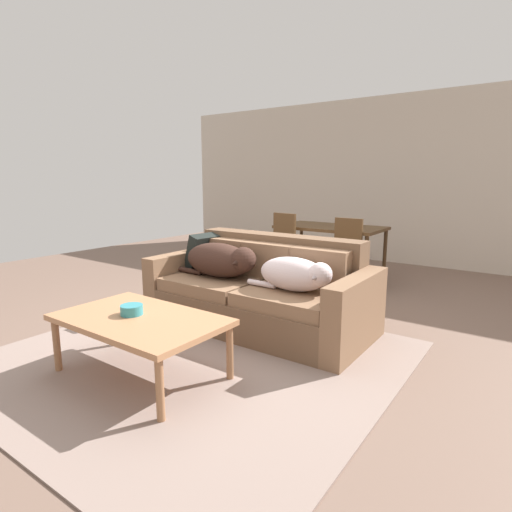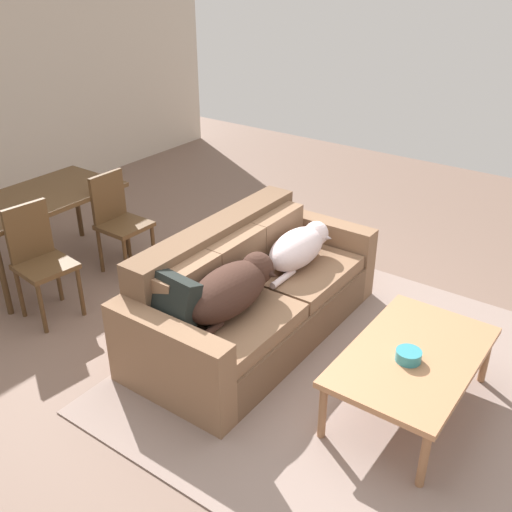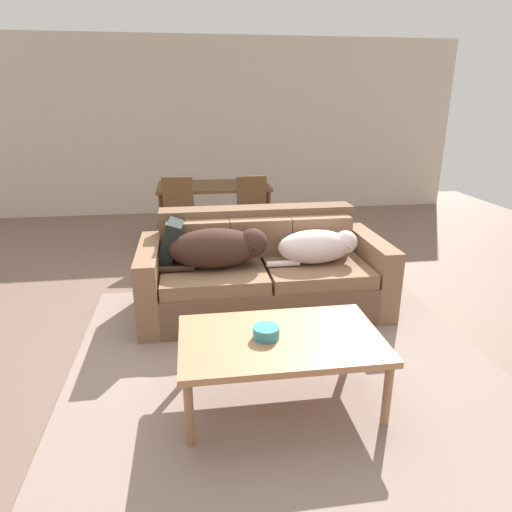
% 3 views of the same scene
% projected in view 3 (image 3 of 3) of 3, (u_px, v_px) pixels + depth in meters
% --- Properties ---
extents(ground_plane, '(10.00, 10.00, 0.00)m').
position_uv_depth(ground_plane, '(241.00, 316.00, 3.89)').
color(ground_plane, '#755C4E').
extents(back_partition, '(8.00, 0.12, 2.70)m').
position_uv_depth(back_partition, '(212.00, 128.00, 7.19)').
color(back_partition, beige).
rests_on(back_partition, ground).
extents(area_rug, '(2.96, 2.81, 0.01)m').
position_uv_depth(area_rug, '(282.00, 361.00, 3.22)').
color(area_rug, gray).
rests_on(area_rug, ground).
extents(couch, '(2.11, 0.99, 0.85)m').
position_uv_depth(couch, '(262.00, 273.00, 3.98)').
color(couch, brown).
rests_on(couch, ground).
extents(dog_on_left_cushion, '(0.94, 0.37, 0.33)m').
position_uv_depth(dog_on_left_cushion, '(220.00, 248.00, 3.71)').
color(dog_on_left_cushion, '#3A231C').
rests_on(dog_on_left_cushion, couch).
extents(dog_on_right_cushion, '(0.79, 0.32, 0.29)m').
position_uv_depth(dog_on_right_cushion, '(318.00, 246.00, 3.82)').
color(dog_on_right_cushion, silver).
rests_on(dog_on_right_cushion, couch).
extents(throw_pillow_by_left_arm, '(0.26, 0.41, 0.41)m').
position_uv_depth(throw_pillow_by_left_arm, '(171.00, 242.00, 3.83)').
color(throw_pillow_by_left_arm, black).
rests_on(throw_pillow_by_left_arm, couch).
extents(coffee_table, '(1.20, 0.73, 0.44)m').
position_uv_depth(coffee_table, '(280.00, 343.00, 2.68)').
color(coffee_table, '#B57C53').
rests_on(coffee_table, ground).
extents(bowl_on_coffee_table, '(0.16, 0.16, 0.07)m').
position_uv_depth(bowl_on_coffee_table, '(266.00, 332.00, 2.65)').
color(bowl_on_coffee_table, teal).
rests_on(bowl_on_coffee_table, coffee_table).
extents(dining_table, '(1.41, 0.80, 0.74)m').
position_uv_depth(dining_table, '(214.00, 190.00, 5.79)').
color(dining_table, '#51371F').
rests_on(dining_table, ground).
extents(dining_chair_near_left, '(0.44, 0.44, 0.93)m').
position_uv_depth(dining_chair_near_left, '(178.00, 214.00, 5.21)').
color(dining_chair_near_left, '#51371F').
rests_on(dining_chair_near_left, ground).
extents(dining_chair_near_right, '(0.40, 0.40, 0.91)m').
position_uv_depth(dining_chair_near_right, '(253.00, 211.00, 5.41)').
color(dining_chair_near_right, '#51371F').
rests_on(dining_chair_near_right, ground).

